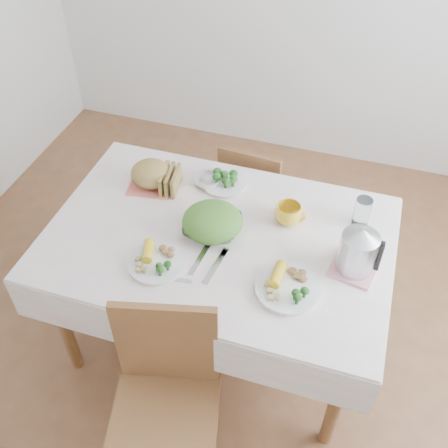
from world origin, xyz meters
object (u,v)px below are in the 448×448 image
(dinner_plate_right, at_px, (288,289))
(electric_kettle, at_px, (358,249))
(dining_table, at_px, (219,291))
(salad_bowl, at_px, (213,227))
(chair_far, at_px, (257,185))
(dinner_plate_left, at_px, (156,263))
(chair_near, at_px, (164,417))
(yellow_mug, at_px, (288,214))

(dinner_plate_right, bearing_deg, electric_kettle, 39.49)
(dining_table, xyz_separation_m, salad_bowl, (-0.03, 0.01, 0.42))
(chair_far, distance_m, dinner_plate_right, 1.06)
(chair_far, xyz_separation_m, dinner_plate_left, (-0.18, -0.98, 0.31))
(dining_table, distance_m, dinner_plate_left, 0.50)
(dinner_plate_left, distance_m, dinner_plate_right, 0.55)
(chair_near, height_order, yellow_mug, chair_near)
(salad_bowl, relative_size, dinner_plate_left, 1.04)
(chair_far, bearing_deg, chair_near, 95.09)
(chair_near, xyz_separation_m, dinner_plate_right, (0.34, 0.51, 0.31))
(dining_table, bearing_deg, dinner_plate_right, -30.09)
(salad_bowl, distance_m, yellow_mug, 0.34)
(dinner_plate_right, bearing_deg, dining_table, 149.91)
(salad_bowl, distance_m, electric_kettle, 0.63)
(dinner_plate_left, xyz_separation_m, dinner_plate_right, (0.55, 0.03, 0.00))
(chair_near, relative_size, chair_far, 1.15)
(dinner_plate_right, relative_size, electric_kettle, 1.24)
(salad_bowl, distance_m, dinner_plate_right, 0.45)
(chair_far, relative_size, yellow_mug, 6.62)
(yellow_mug, bearing_deg, dining_table, -146.34)
(chair_far, distance_m, yellow_mug, 0.71)
(chair_far, xyz_separation_m, electric_kettle, (0.60, -0.75, 0.42))
(yellow_mug, bearing_deg, salad_bowl, -150.99)
(dining_table, distance_m, dinner_plate_right, 0.57)
(chair_near, relative_size, yellow_mug, 7.61)
(dining_table, bearing_deg, dinner_plate_left, -128.66)
(dinner_plate_left, xyz_separation_m, yellow_mug, (0.46, 0.42, 0.04))
(dining_table, relative_size, chair_far, 1.76)
(yellow_mug, bearing_deg, dinner_plate_left, -137.74)
(chair_near, relative_size, dinner_plate_right, 3.48)
(salad_bowl, bearing_deg, electric_kettle, -2.46)
(salad_bowl, bearing_deg, chair_near, -86.61)
(dining_table, height_order, dinner_plate_right, dinner_plate_right)
(chair_near, bearing_deg, yellow_mug, 60.16)
(dinner_plate_left, bearing_deg, electric_kettle, 16.08)
(chair_near, height_order, chair_far, chair_near)
(dining_table, bearing_deg, electric_kettle, -1.33)
(chair_near, bearing_deg, electric_kettle, 36.70)
(salad_bowl, bearing_deg, chair_far, 88.25)
(electric_kettle, bearing_deg, chair_far, 125.55)
(chair_far, xyz_separation_m, yellow_mug, (0.28, -0.56, 0.34))
(chair_near, bearing_deg, chair_far, 76.94)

